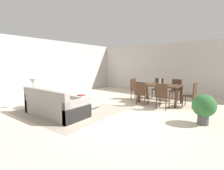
# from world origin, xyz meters

# --- Properties ---
(ground_plane) EXTENTS (10.80, 10.80, 0.00)m
(ground_plane) POSITION_xyz_m (0.00, 0.00, 0.00)
(ground_plane) COLOR beige
(wall_back) EXTENTS (9.00, 0.12, 2.70)m
(wall_back) POSITION_xyz_m (0.00, 5.00, 1.35)
(wall_back) COLOR beige
(wall_back) RESTS_ON ground_plane
(wall_left) EXTENTS (0.12, 11.00, 2.70)m
(wall_left) POSITION_xyz_m (-4.50, 0.50, 1.35)
(wall_left) COLOR beige
(wall_left) RESTS_ON ground_plane
(area_rug) EXTENTS (3.00, 2.80, 0.01)m
(area_rug) POSITION_xyz_m (-1.83, -0.43, 0.00)
(area_rug) COLOR gray
(area_rug) RESTS_ON ground_plane
(couch) EXTENTS (2.10, 0.96, 0.86)m
(couch) POSITION_xyz_m (-1.83, -1.05, 0.29)
(couch) COLOR gray
(couch) RESTS_ON ground_plane
(ottoman_table) EXTENTS (1.16, 0.59, 0.44)m
(ottoman_table) POSITION_xyz_m (-1.84, 0.13, 0.25)
(ottoman_table) COLOR #B7AD9E
(ottoman_table) RESTS_ON ground_plane
(side_table) EXTENTS (0.40, 0.40, 0.55)m
(side_table) POSITION_xyz_m (-3.18, -0.99, 0.44)
(side_table) COLOR brown
(side_table) RESTS_ON ground_plane
(table_lamp) EXTENTS (0.26, 0.26, 0.53)m
(table_lamp) POSITION_xyz_m (-3.18, -0.99, 0.96)
(table_lamp) COLOR brown
(table_lamp) RESTS_ON side_table
(dining_table) EXTENTS (1.61, 0.96, 0.76)m
(dining_table) POSITION_xyz_m (0.25, 2.43, 0.67)
(dining_table) COLOR #422B1C
(dining_table) RESTS_ON ground_plane
(dining_chair_near_left) EXTENTS (0.42, 0.42, 0.92)m
(dining_chair_near_left) POSITION_xyz_m (-0.16, 1.60, 0.52)
(dining_chair_near_left) COLOR #422B1C
(dining_chair_near_left) RESTS_ON ground_plane
(dining_chair_near_right) EXTENTS (0.41, 0.41, 0.92)m
(dining_chair_near_right) POSITION_xyz_m (0.66, 1.55, 0.52)
(dining_chair_near_right) COLOR #422B1C
(dining_chair_near_right) RESTS_ON ground_plane
(dining_chair_far_left) EXTENTS (0.42, 0.42, 0.92)m
(dining_chair_far_left) POSITION_xyz_m (-0.14, 3.30, 0.52)
(dining_chair_far_left) COLOR #422B1C
(dining_chair_far_left) RESTS_ON ground_plane
(dining_chair_far_right) EXTENTS (0.42, 0.42, 0.92)m
(dining_chair_far_right) POSITION_xyz_m (0.65, 3.30, 0.52)
(dining_chair_far_right) COLOR #422B1C
(dining_chair_far_right) RESTS_ON ground_plane
(dining_chair_head_east) EXTENTS (0.43, 0.43, 0.92)m
(dining_chair_head_east) POSITION_xyz_m (1.45, 2.42, 0.52)
(dining_chair_head_east) COLOR #422B1C
(dining_chair_head_east) RESTS_ON ground_plane
(dining_chair_head_west) EXTENTS (0.41, 0.41, 0.92)m
(dining_chair_head_west) POSITION_xyz_m (-0.90, 2.44, 0.52)
(dining_chair_head_west) COLOR #422B1C
(dining_chair_head_west) RESTS_ON ground_plane
(vase_centerpiece) EXTENTS (0.09, 0.09, 0.25)m
(vase_centerpiece) POSITION_xyz_m (0.24, 2.41, 0.89)
(vase_centerpiece) COLOR silver
(vase_centerpiece) RESTS_ON dining_table
(book_on_ottoman) EXTENTS (0.28, 0.22, 0.03)m
(book_on_ottoman) POSITION_xyz_m (-1.83, 0.07, 0.45)
(book_on_ottoman) COLOR maroon
(book_on_ottoman) RESTS_ON ottoman_table
(potted_plant) EXTENTS (0.60, 0.60, 0.81)m
(potted_plant) POSITION_xyz_m (2.04, 0.79, 0.48)
(potted_plant) COLOR #4C4C51
(potted_plant) RESTS_ON ground_plane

